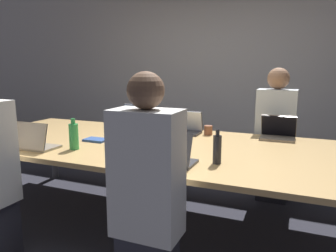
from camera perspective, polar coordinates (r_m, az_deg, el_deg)
The scene contains 15 objects.
ground_plane at distance 3.22m, azimuth -2.53°, elevation -16.08°, with size 24.00×24.00×0.00m, color #2D2D38.
curtain_wall at distance 5.18m, azimuth 9.09°, elevation 9.89°, with size 12.00×0.06×2.80m.
conference_table at distance 2.97m, azimuth -2.63°, elevation -3.91°, with size 3.76×1.56×0.75m.
laptop_far_center at distance 3.41m, azimuth 2.88°, elevation -0.07°, with size 0.36×0.23×0.23m.
cup_far_center at distance 3.34m, azimuth 7.02°, elevation -0.73°, with size 0.08×0.08×0.09m.
laptop_far_right at distance 3.30m, azimuth 18.60°, elevation -1.00°, with size 0.32×0.24×0.23m.
person_far_right at distance 3.65m, azimuth 18.13°, elevation -1.84°, with size 0.40×0.24×1.42m.
laptop_near_midright at distance 2.30m, azimuth 0.25°, elevation -5.14°, with size 0.35×0.24×0.24m.
person_near_midright at distance 1.95m, azimuth -3.67°, elevation -12.22°, with size 0.40×0.24×1.41m.
bottle_near_midright at distance 2.36m, azimuth 8.56°, elevation -3.97°, with size 0.06×0.06×0.25m.
laptop_near_left at distance 2.95m, azimuth -22.31°, elevation -2.51°, with size 0.34×0.23×0.23m.
bottle_near_left at distance 2.84m, azimuth -16.09°, elevation -1.70°, with size 0.08×0.08×0.26m.
laptop_far_midleft at distance 3.65m, azimuth -5.27°, elevation 0.72°, with size 0.36×0.27×0.27m.
stapler at distance 2.88m, azimuth -7.38°, elevation -2.99°, with size 0.09×0.16×0.05m.
notebook at distance 3.13m, azimuth -12.42°, elevation -2.36°, with size 0.22×0.15×0.02m.
Camera 1 is at (1.24, -2.60, 1.43)m, focal length 35.00 mm.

